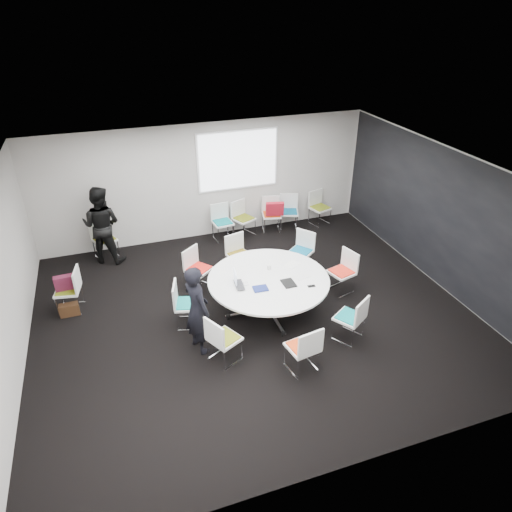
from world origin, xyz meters
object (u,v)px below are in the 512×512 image
object	(u,v)px
chair_person_back	(106,246)
person_back	(102,225)
conference_table	(268,287)
chair_ring_h	(349,325)
chair_spare_left	(70,298)
chair_back_a	(223,229)
chair_back_d	(289,218)
chair_ring_c	(239,262)
cup	(269,267)
chair_ring_b	(300,259)
chair_ring_f	(224,347)
chair_back_b	(244,225)
chair_back_e	(319,214)
laptop	(242,285)
brown_bag	(70,310)
chair_back_c	(271,221)
chair_ring_g	(302,356)
maroon_bag	(66,283)
person_main	(197,310)
chair_ring_e	(188,312)
chair_ring_a	(341,279)
chair_ring_d	(199,276)

from	to	relation	value
chair_person_back	person_back	distance (m)	0.63
conference_table	chair_ring_h	distance (m)	1.63
conference_table	chair_spare_left	xyz separation A→B (m)	(-3.56, 1.26, -0.27)
chair_back_a	chair_back_d	distance (m)	1.77
chair_ring_c	cup	xyz separation A→B (m)	(0.24, -1.16, 0.50)
conference_table	cup	size ratio (longest dim) A/B	25.08
chair_ring_b	chair_ring_f	distance (m)	3.24
chair_back_b	chair_back_e	size ratio (longest dim) A/B	1.00
laptop	brown_bag	distance (m)	3.34
cup	brown_bag	world-z (taller)	cup
chair_back_c	chair_back_e	size ratio (longest dim) A/B	1.00
chair_ring_g	chair_back_d	size ratio (longest dim) A/B	1.00
chair_back_a	maroon_bag	distance (m)	4.03
person_main	chair_ring_c	bearing A→B (deg)	-52.37
chair_ring_c	chair_ring_e	xyz separation A→B (m)	(-1.41, -1.38, 0.00)
chair_ring_b	laptop	xyz separation A→B (m)	(-1.72, -1.25, 0.47)
chair_ring_a	chair_person_back	size ratio (longest dim) A/B	1.00
chair_ring_b	chair_back_e	size ratio (longest dim) A/B	1.00
chair_ring_a	chair_spare_left	xyz separation A→B (m)	(-5.19, 1.11, 0.00)
chair_back_a	chair_back_e	size ratio (longest dim) A/B	1.00
conference_table	chair_ring_h	world-z (taller)	chair_ring_h
chair_ring_b	chair_back_d	xyz separation A→B (m)	(0.55, 2.00, 0.00)
chair_ring_b	chair_ring_g	distance (m)	3.09
chair_back_c	chair_ring_f	bearing A→B (deg)	73.42
chair_back_d	person_main	bearing A→B (deg)	69.18
chair_ring_f	person_main	xyz separation A→B (m)	(-0.32, 0.43, 0.53)
maroon_bag	chair_ring_a	bearing A→B (deg)	-12.01
chair_ring_d	chair_spare_left	distance (m)	2.49
chair_back_b	chair_ring_c	bearing A→B (deg)	44.80
chair_ring_d	person_main	xyz separation A→B (m)	(-0.41, -1.81, 0.53)
brown_bag	chair_ring_f	bearing A→B (deg)	-41.18
chair_spare_left	maroon_bag	xyz separation A→B (m)	(-0.02, 0.00, 0.34)
conference_table	chair_back_e	world-z (taller)	chair_back_e
chair_ring_b	chair_ring_h	size ratio (longest dim) A/B	1.00
conference_table	chair_ring_h	size ratio (longest dim) A/B	2.57
chair_ring_f	chair_back_a	world-z (taller)	same
person_main	maroon_bag	bearing A→B (deg)	29.00
chair_ring_g	chair_back_b	size ratio (longest dim) A/B	1.00
chair_back_c	chair_ring_a	bearing A→B (deg)	110.16
chair_ring_f	chair_back_a	distance (m)	4.34
chair_spare_left	chair_person_back	xyz separation A→B (m)	(0.75, 1.91, 0.00)
chair_back_b	chair_back_e	xyz separation A→B (m)	(2.09, -0.02, 0.00)
conference_table	person_back	bearing A→B (deg)	133.11
chair_back_e	chair_spare_left	xyz separation A→B (m)	(-6.17, -1.91, 0.00)
chair_back_e	chair_back_a	bearing A→B (deg)	-16.43
chair_ring_b	chair_ring_a	bearing A→B (deg)	166.00
chair_ring_c	chair_ring_e	size ratio (longest dim) A/B	1.00
chair_ring_d	chair_ring_h	bearing A→B (deg)	92.74
person_main	person_back	xyz separation A→B (m)	(-1.33, 3.61, 0.08)
chair_ring_e	chair_back_c	world-z (taller)	same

